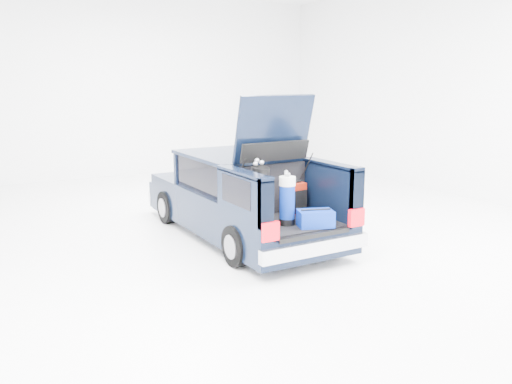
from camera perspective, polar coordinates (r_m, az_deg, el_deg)
ground at (r=9.55m, az=-1.51°, el=-4.61°), size 14.00×14.00×0.00m
car at (r=9.47m, az=-1.84°, el=-0.54°), size 1.87×4.65×2.47m
red_suitcase at (r=8.63m, az=4.18°, el=-0.65°), size 0.33×0.23×0.51m
black_golf_bag at (r=7.90m, az=0.28°, el=-0.35°), size 0.34×0.40×0.97m
blue_golf_bag at (r=7.92m, az=3.30°, el=-0.87°), size 0.28×0.28×0.81m
blue_duffel at (r=7.90m, az=6.28°, el=-2.77°), size 0.58×0.48×0.26m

